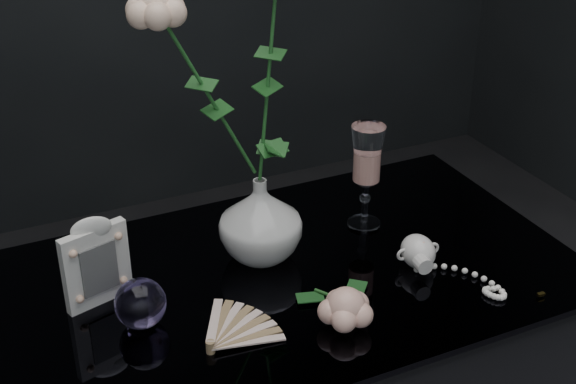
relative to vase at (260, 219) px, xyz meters
name	(u,v)px	position (x,y,z in m)	size (l,w,h in m)	color
vase	(260,219)	(0.00, 0.00, 0.00)	(0.15, 0.15, 0.15)	silver
wine_glass	(366,177)	(0.22, 0.02, 0.03)	(0.06, 0.06, 0.20)	white
picture_frame	(95,260)	(-0.29, -0.01, 0.00)	(0.12, 0.09, 0.16)	white
paperweight	(140,303)	(-0.25, -0.10, -0.04)	(0.08, 0.08, 0.08)	#957ECC
paper_fan	(210,346)	(-0.17, -0.21, -0.06)	(0.23, 0.18, 0.02)	beige
loose_rose	(346,307)	(0.04, -0.23, -0.04)	(0.15, 0.19, 0.07)	#EFAF9A
pearl_jar	(418,250)	(0.24, -0.14, -0.05)	(0.20, 0.21, 0.06)	silver
roses	(235,67)	(-0.04, 0.00, 0.28)	(0.28, 0.11, 0.45)	#FFC6A7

